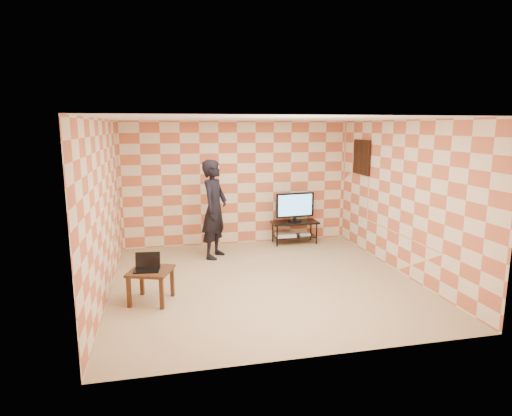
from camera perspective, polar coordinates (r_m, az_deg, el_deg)
The scene contains 14 objects.
floor at distance 7.38m, azimuth 1.02°, elevation -9.67°, with size 5.00×5.00×0.00m, color tan.
wall_back at distance 9.44m, azimuth -2.48°, elevation 3.31°, with size 5.00×0.02×2.70m, color beige.
wall_front at distance 4.68m, azimuth 8.20°, elevation -4.56°, with size 5.00×0.02×2.70m, color beige.
wall_left at distance 6.89m, azimuth -19.62°, elevation -0.12°, with size 0.02×5.00×2.70m, color beige.
wall_right at distance 7.97m, azimuth 18.82°, elevation 1.35°, with size 0.02×5.00×2.70m, color beige.
ceiling at distance 6.91m, azimuth 1.09°, elevation 11.79°, with size 5.00×5.00×0.02m, color white.
wall_art at distance 9.24m, azimuth 13.92°, elevation 6.58°, with size 0.04×0.72×0.72m.
tv_stand at distance 9.59m, azimuth 5.16°, elevation -2.58°, with size 1.03×0.46×0.50m.
tv at distance 9.49m, azimuth 5.22°, elevation 0.31°, with size 0.89×0.19×0.65m.
dvd_player at distance 9.54m, azimuth 3.97°, elevation -3.61°, with size 0.42×0.30×0.07m, color silver.
game_console at distance 9.70m, azimuth 6.46°, elevation -3.46°, with size 0.24×0.18×0.05m, color silver.
side_table at distance 6.60m, azimuth -13.85°, elevation -8.72°, with size 0.74×0.74×0.50m.
laptop at distance 6.57m, azimuth -14.30°, elevation -7.54°, with size 0.39×0.32×0.24m.
person at distance 8.46m, azimuth -5.57°, elevation -0.17°, with size 0.71×0.47×1.95m, color black.
Camera 1 is at (-1.61, -6.72, 2.58)m, focal length 30.00 mm.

